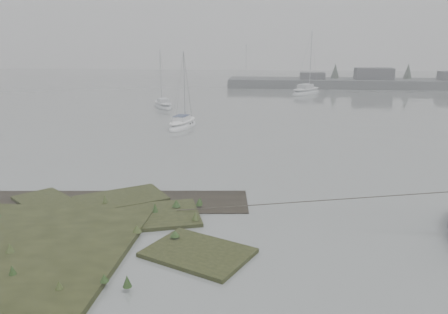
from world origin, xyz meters
TOP-DOWN VIEW (x-y plane):
  - ground at (0.00, 30.00)m, footprint 160.00×160.00m
  - far_shoreline at (26.84, 61.90)m, footprint 60.00×8.00m
  - sailboat_white at (-4.69, 23.10)m, footprint 2.55×5.19m
  - sailboat_far_a at (-9.28, 34.91)m, footprint 3.76×5.18m
  - sailboat_far_b at (8.22, 50.52)m, footprint 5.69×6.84m
  - sailboat_far_c at (-0.64, 61.93)m, footprint 5.39×4.75m

SIDE VIEW (x-z plane):
  - ground at x=0.00m, z-range 0.00..0.00m
  - sailboat_white at x=-4.69m, z-range -3.29..3.73m
  - sailboat_far_a at x=-9.28m, z-range -3.30..3.74m
  - sailboat_far_c at x=-0.64m, z-range -3.60..4.07m
  - sailboat_far_b at x=8.22m, z-range -4.49..5.08m
  - far_shoreline at x=26.84m, z-range -1.22..2.93m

